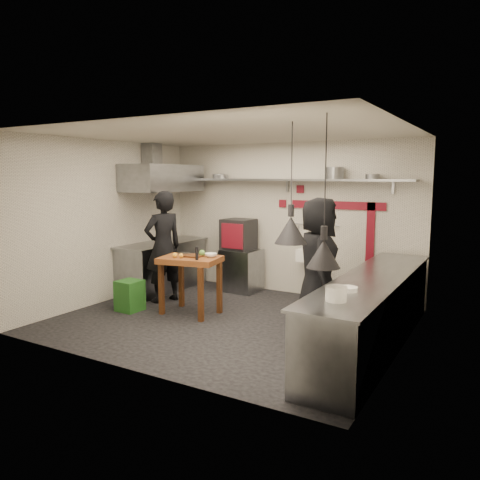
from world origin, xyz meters
The scene contains 47 objects.
floor centered at (0.00, 0.00, 0.00)m, with size 5.00×5.00×0.00m, color black.
ceiling centered at (0.00, 0.00, 2.80)m, with size 5.00×5.00×0.00m, color beige.
wall_back centered at (0.00, 2.10, 1.40)m, with size 5.00×0.04×2.80m, color beige.
wall_front centered at (0.00, -2.10, 1.40)m, with size 5.00×0.04×2.80m, color beige.
wall_left centered at (-2.50, 0.00, 1.40)m, with size 0.04×4.20×2.80m, color beige.
wall_right centered at (2.50, 0.00, 1.40)m, with size 0.04×4.20×2.80m, color beige.
red_band_horiz centered at (0.95, 2.08, 1.68)m, with size 1.70×0.02×0.14m, color maroon.
red_band_vert centered at (1.55, 2.08, 1.20)m, with size 0.14×0.02×1.10m, color maroon.
red_tile_a centered at (0.25, 2.08, 1.95)m, with size 0.14×0.02×0.14m, color maroon.
red_tile_b centered at (-0.10, 2.08, 1.68)m, with size 0.14×0.02×0.14m, color maroon.
back_shelf centered at (0.00, 1.92, 2.12)m, with size 4.60×0.34×0.04m, color slate.
shelf_bracket_left centered at (-1.90, 2.07, 2.02)m, with size 0.04×0.06×0.24m, color slate.
shelf_bracket_mid centered at (0.00, 2.07, 2.02)m, with size 0.04×0.06×0.24m, color slate.
shelf_bracket_right centered at (1.90, 2.07, 2.02)m, with size 0.04×0.06×0.24m, color slate.
pan_far_left centered at (-1.41, 1.92, 2.19)m, with size 0.25×0.25×0.09m, color slate.
pan_mid_left centered at (-1.33, 1.92, 2.18)m, with size 0.25×0.25×0.07m, color slate.
stock_pot centered at (0.94, 1.92, 2.24)m, with size 0.32×0.32×0.20m, color slate.
pan_right centered at (1.59, 1.92, 2.18)m, with size 0.23×0.23×0.08m, color slate.
oven_stand centered at (-0.79, 1.74, 0.40)m, with size 0.67×0.61×0.80m, color slate.
combi_oven centered at (-0.85, 1.74, 1.09)m, with size 0.55×0.51×0.58m, color black.
oven_door centered at (-0.82, 1.45, 1.09)m, with size 0.46×0.03×0.46m, color maroon.
oven_glass centered at (-0.78, 1.47, 1.09)m, with size 0.37×0.02×0.34m, color black.
hand_sink centered at (0.55, 1.92, 0.78)m, with size 0.46×0.34×0.22m, color white.
sink_tap centered at (0.55, 1.92, 0.96)m, with size 0.03×0.03×0.14m, color slate.
sink_drain centered at (0.55, 1.88, 0.34)m, with size 0.06×0.06×0.66m, color slate.
utensil_rail centered at (0.55, 2.06, 1.32)m, with size 0.02×0.02×0.90m, color slate.
counter_right centered at (2.15, 0.00, 0.45)m, with size 0.70×3.80×0.90m, color slate.
counter_right_top centered at (2.15, 0.00, 0.92)m, with size 0.76×3.90×0.03m, color slate.
plate_stack centered at (2.12, -1.38, 1.01)m, with size 0.22×0.22×0.15m, color white.
small_bowl_right centered at (2.10, -0.92, 0.96)m, with size 0.21×0.21×0.05m, color white.
counter_left centered at (-2.15, 1.05, 0.45)m, with size 0.70×1.90×0.90m, color slate.
counter_left_top centered at (-2.15, 1.05, 0.92)m, with size 0.76×2.00×0.03m, color slate.
extractor_hood centered at (-2.10, 1.05, 2.15)m, with size 0.78×1.60×0.50m, color slate.
hood_duct centered at (-2.35, 1.05, 2.55)m, with size 0.28×0.28×0.50m, color slate.
green_bin centered at (-1.71, -0.33, 0.25)m, with size 0.37×0.37×0.50m, color #205A1D.
prep_table centered at (-0.74, 0.03, 0.46)m, with size 0.92×0.64×0.92m, color brown, non-canonical shape.
cutting_board centered at (-0.72, 0.06, 0.93)m, with size 0.30×0.21×0.03m, color #492510.
pepper_mill centered at (-0.50, -0.13, 1.02)m, with size 0.05×0.05×0.20m, color black.
lemon_a centered at (-0.91, -0.14, 0.96)m, with size 0.08×0.08×0.08m, color gold.
lemon_b centered at (-0.81, -0.11, 0.96)m, with size 0.07×0.07×0.07m, color gold.
veg_ball centered at (-0.62, 0.19, 0.97)m, with size 0.10×0.10×0.10m, color #528433.
steel_tray centered at (-0.96, 0.18, 0.94)m, with size 0.19×0.12×0.03m, color slate.
bowl centered at (-0.46, 0.20, 0.95)m, with size 0.19×0.19×0.06m, color white.
heat_lamp_near centered at (1.40, -0.90, 2.10)m, with size 0.38×0.38×1.39m, color black, non-canonical shape.
heat_lamp_far centered at (1.98, -1.40, 2.03)m, with size 0.34×0.34×1.53m, color black, non-canonical shape.
chef_left centered at (-1.59, 0.41, 0.97)m, with size 0.71×0.46×1.94m, color black.
chef_right centered at (1.25, 0.41, 0.95)m, with size 0.92×0.60×1.89m, color black.
Camera 1 is at (3.60, -5.86, 2.19)m, focal length 35.00 mm.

